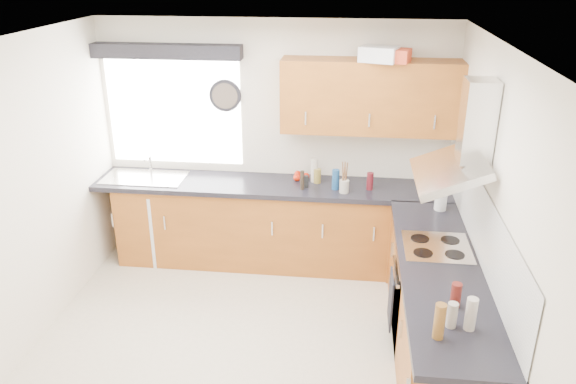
# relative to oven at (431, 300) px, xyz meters

# --- Properties ---
(ground_plane) EXTENTS (3.60, 3.60, 0.00)m
(ground_plane) POSITION_rel_oven_xyz_m (-1.50, -0.30, -0.42)
(ground_plane) COLOR beige
(ceiling) EXTENTS (3.60, 3.60, 0.02)m
(ceiling) POSITION_rel_oven_xyz_m (-1.50, -0.30, 2.08)
(ceiling) COLOR white
(ceiling) RESTS_ON wall_back
(wall_back) EXTENTS (3.60, 0.02, 2.50)m
(wall_back) POSITION_rel_oven_xyz_m (-1.50, 1.50, 0.82)
(wall_back) COLOR silver
(wall_back) RESTS_ON ground_plane
(wall_front) EXTENTS (3.60, 0.02, 2.50)m
(wall_front) POSITION_rel_oven_xyz_m (-1.50, -2.10, 0.82)
(wall_front) COLOR silver
(wall_front) RESTS_ON ground_plane
(wall_left) EXTENTS (0.02, 3.60, 2.50)m
(wall_left) POSITION_rel_oven_xyz_m (-3.30, -0.30, 0.82)
(wall_left) COLOR silver
(wall_left) RESTS_ON ground_plane
(wall_right) EXTENTS (0.02, 3.60, 2.50)m
(wall_right) POSITION_rel_oven_xyz_m (0.30, -0.30, 0.82)
(wall_right) COLOR silver
(wall_right) RESTS_ON ground_plane
(window) EXTENTS (1.40, 0.02, 1.10)m
(window) POSITION_rel_oven_xyz_m (-2.55, 1.49, 1.12)
(window) COLOR silver
(window) RESTS_ON wall_back
(window_blind) EXTENTS (1.50, 0.18, 0.14)m
(window_blind) POSITION_rel_oven_xyz_m (-2.55, 1.40, 1.76)
(window_blind) COLOR black
(window_blind) RESTS_ON wall_back
(splashback) EXTENTS (0.01, 3.00, 0.54)m
(splashback) POSITION_rel_oven_xyz_m (0.29, 0.00, 0.75)
(splashback) COLOR white
(splashback) RESTS_ON wall_right
(base_cab_back) EXTENTS (3.00, 0.58, 0.86)m
(base_cab_back) POSITION_rel_oven_xyz_m (-1.60, 1.21, 0.01)
(base_cab_back) COLOR brown
(base_cab_back) RESTS_ON ground_plane
(base_cab_corner) EXTENTS (0.60, 0.60, 0.86)m
(base_cab_corner) POSITION_rel_oven_xyz_m (0.00, 1.20, 0.01)
(base_cab_corner) COLOR brown
(base_cab_corner) RESTS_ON ground_plane
(base_cab_right) EXTENTS (0.58, 2.10, 0.86)m
(base_cab_right) POSITION_rel_oven_xyz_m (0.01, -0.15, 0.01)
(base_cab_right) COLOR brown
(base_cab_right) RESTS_ON ground_plane
(worktop_back) EXTENTS (3.60, 0.62, 0.05)m
(worktop_back) POSITION_rel_oven_xyz_m (-1.50, 1.20, 0.46)
(worktop_back) COLOR black
(worktop_back) RESTS_ON base_cab_back
(worktop_right) EXTENTS (0.62, 2.42, 0.05)m
(worktop_right) POSITION_rel_oven_xyz_m (0.00, -0.30, 0.46)
(worktop_right) COLOR black
(worktop_right) RESTS_ON base_cab_right
(sink) EXTENTS (0.84, 0.46, 0.10)m
(sink) POSITION_rel_oven_xyz_m (-2.83, 1.20, 0.52)
(sink) COLOR silver
(sink) RESTS_ON worktop_back
(oven) EXTENTS (0.56, 0.58, 0.85)m
(oven) POSITION_rel_oven_xyz_m (0.00, 0.00, 0.00)
(oven) COLOR black
(oven) RESTS_ON ground_plane
(hob_plate) EXTENTS (0.52, 0.52, 0.01)m
(hob_plate) POSITION_rel_oven_xyz_m (0.00, 0.00, 0.49)
(hob_plate) COLOR silver
(hob_plate) RESTS_ON worktop_right
(extractor_hood) EXTENTS (0.52, 0.78, 0.66)m
(extractor_hood) POSITION_rel_oven_xyz_m (0.10, -0.00, 1.34)
(extractor_hood) COLOR silver
(extractor_hood) RESTS_ON wall_right
(upper_cabinets) EXTENTS (1.70, 0.35, 0.70)m
(upper_cabinets) POSITION_rel_oven_xyz_m (-0.55, 1.32, 1.38)
(upper_cabinets) COLOR brown
(upper_cabinets) RESTS_ON wall_back
(washing_machine) EXTENTS (0.63, 0.61, 0.79)m
(washing_machine) POSITION_rel_oven_xyz_m (-2.50, 1.22, -0.03)
(washing_machine) COLOR silver
(washing_machine) RESTS_ON ground_plane
(wall_clock) EXTENTS (0.33, 0.04, 0.33)m
(wall_clock) POSITION_rel_oven_xyz_m (-2.00, 1.46, 1.31)
(wall_clock) COLOR black
(wall_clock) RESTS_ON wall_back
(casserole) EXTENTS (0.39, 0.33, 0.14)m
(casserole) POSITION_rel_oven_xyz_m (-0.49, 1.22, 1.79)
(casserole) COLOR silver
(casserole) RESTS_ON upper_cabinets
(storage_box) EXTENTS (0.31, 0.28, 0.12)m
(storage_box) POSITION_rel_oven_xyz_m (-0.35, 1.22, 1.78)
(storage_box) COLOR #C13D21
(storage_box) RESTS_ON upper_cabinets
(utensil_pot) EXTENTS (0.11, 0.11, 0.13)m
(utensil_pot) POSITION_rel_oven_xyz_m (-0.76, 1.05, 0.55)
(utensil_pot) COLOR #9C9588
(utensil_pot) RESTS_ON worktop_back
(kitchen_roll) EXTENTS (0.12, 0.12, 0.24)m
(kitchen_roll) POSITION_rel_oven_xyz_m (0.12, 0.75, 0.60)
(kitchen_roll) COLOR silver
(kitchen_roll) RESTS_ON worktop_right
(tomato_cluster) EXTENTS (0.19, 0.19, 0.07)m
(tomato_cluster) POSITION_rel_oven_xyz_m (-1.22, 1.35, 0.52)
(tomato_cluster) COLOR red
(tomato_cluster) RESTS_ON worktop_back
(jar_0) EXTENTS (0.07, 0.07, 0.25)m
(jar_0) POSITION_rel_oven_xyz_m (-1.07, 1.31, 0.61)
(jar_0) COLOR #B3A999
(jar_0) RESTS_ON worktop_back
(jar_1) EXTENTS (0.07, 0.07, 0.20)m
(jar_1) POSITION_rel_oven_xyz_m (-0.84, 1.13, 0.59)
(jar_1) COLOR navy
(jar_1) RESTS_ON worktop_back
(jar_2) EXTENTS (0.07, 0.07, 0.17)m
(jar_2) POSITION_rel_oven_xyz_m (-0.51, 1.16, 0.57)
(jar_2) COLOR #4F1017
(jar_2) RESTS_ON worktop_back
(jar_3) EXTENTS (0.05, 0.05, 0.13)m
(jar_3) POSITION_rel_oven_xyz_m (-1.14, 1.14, 0.55)
(jar_3) COLOR black
(jar_3) RESTS_ON worktop_back
(jar_4) EXTENTS (0.04, 0.04, 0.19)m
(jar_4) POSITION_rel_oven_xyz_m (-1.17, 1.08, 0.58)
(jar_4) COLOR black
(jar_4) RESTS_ON worktop_back
(jar_5) EXTENTS (0.04, 0.04, 0.11)m
(jar_5) POSITION_rel_oven_xyz_m (-0.50, 1.22, 0.54)
(jar_5) COLOR #133714
(jar_5) RESTS_ON worktop_back
(jar_6) EXTENTS (0.07, 0.07, 0.15)m
(jar_6) POSITION_rel_oven_xyz_m (-1.04, 1.27, 0.56)
(jar_6) COLOR olive
(jar_6) RESTS_ON worktop_back
(bottle_0) EXTENTS (0.07, 0.07, 0.17)m
(bottle_0) POSITION_rel_oven_xyz_m (0.01, -0.80, 0.57)
(bottle_0) COLOR #531611
(bottle_0) RESTS_ON worktop_right
(bottle_1) EXTENTS (0.07, 0.07, 0.22)m
(bottle_1) POSITION_rel_oven_xyz_m (0.06, -1.04, 0.59)
(bottle_1) COLOR #B0A296
(bottle_1) RESTS_ON worktop_right
(bottle_2) EXTENTS (0.07, 0.07, 0.17)m
(bottle_2) POSITION_rel_oven_xyz_m (-0.04, -1.03, 0.57)
(bottle_2) COLOR gray
(bottle_2) RESTS_ON worktop_right
(bottle_3) EXTENTS (0.07, 0.07, 0.23)m
(bottle_3) POSITION_rel_oven_xyz_m (-0.14, -1.15, 0.60)
(bottle_3) COLOR brown
(bottle_3) RESTS_ON worktop_right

